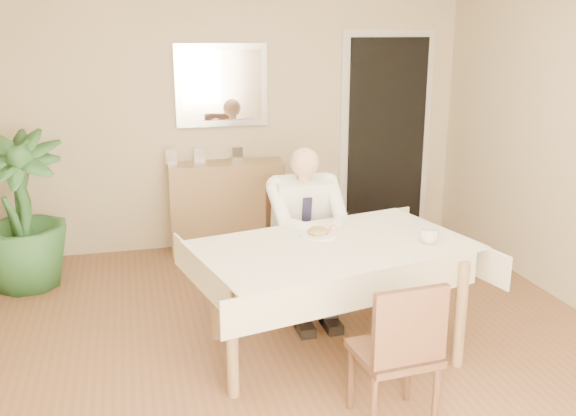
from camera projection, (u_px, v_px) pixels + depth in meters
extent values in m
plane|color=brown|center=(301.00, 366.00, 4.08)|extent=(5.00, 5.00, 0.00)
cube|color=beige|center=(233.00, 112.00, 6.05)|extent=(4.50, 0.02, 2.60)
cube|color=silver|center=(385.00, 137.00, 6.48)|extent=(0.96, 0.03, 2.10)
cube|color=black|center=(386.00, 137.00, 6.45)|extent=(0.80, 0.05, 1.95)
cube|color=silver|center=(222.00, 85.00, 5.93)|extent=(0.86, 0.03, 0.76)
cube|color=white|center=(222.00, 86.00, 5.92)|extent=(0.74, 0.02, 0.64)
cube|color=olive|center=(334.00, 249.00, 4.07)|extent=(1.76, 1.24, 0.04)
cube|color=#EEE4C5|center=(334.00, 245.00, 4.06)|extent=(1.88, 1.36, 0.01)
cube|color=#EEE4C5|center=(361.00, 291.00, 3.62)|extent=(1.66, 0.39, 0.22)
cube|color=#EEE4C5|center=(312.00, 237.00, 4.56)|extent=(1.66, 0.39, 0.22)
cube|color=#EEE4C5|center=(200.00, 273.00, 3.89)|extent=(0.24, 0.98, 0.22)
cube|color=#EEE4C5|center=(454.00, 250.00, 4.29)|extent=(0.24, 0.98, 0.22)
cylinder|color=olive|center=(232.00, 341.00, 3.66)|extent=(0.07, 0.07, 0.70)
cylinder|color=olive|center=(461.00, 315.00, 3.99)|extent=(0.07, 0.07, 0.70)
cylinder|color=olive|center=(214.00, 291.00, 4.35)|extent=(0.07, 0.07, 0.70)
cylinder|color=olive|center=(411.00, 272.00, 4.68)|extent=(0.07, 0.07, 0.70)
cube|color=#422616|center=(300.00, 248.00, 4.89)|extent=(0.47, 0.47, 0.04)
cube|color=#422616|center=(294.00, 208.00, 5.00)|extent=(0.44, 0.07, 0.44)
cylinder|color=#422616|center=(282.00, 288.00, 4.73)|extent=(0.04, 0.04, 0.43)
cylinder|color=#422616|center=(331.00, 283.00, 4.82)|extent=(0.04, 0.04, 0.43)
cylinder|color=#422616|center=(271.00, 270.00, 5.09)|extent=(0.04, 0.04, 0.43)
cylinder|color=#422616|center=(317.00, 266.00, 5.17)|extent=(0.04, 0.04, 0.43)
cube|color=#422616|center=(394.00, 353.00, 3.40)|extent=(0.44, 0.44, 0.04)
cube|color=#422616|center=(410.00, 327.00, 3.17)|extent=(0.41, 0.08, 0.40)
cylinder|color=#422616|center=(373.00, 411.00, 3.26)|extent=(0.04, 0.04, 0.39)
cylinder|color=#422616|center=(436.00, 402.00, 3.34)|extent=(0.04, 0.04, 0.39)
cylinder|color=#422616|center=(351.00, 377.00, 3.58)|extent=(0.04, 0.04, 0.39)
cylinder|color=#422616|center=(408.00, 369.00, 3.66)|extent=(0.04, 0.04, 0.39)
cube|color=white|center=(302.00, 212.00, 4.77)|extent=(0.42, 0.31, 0.55)
cube|color=black|center=(306.00, 220.00, 4.66)|extent=(0.07, 0.08, 0.36)
cylinder|color=tan|center=(304.00, 176.00, 4.65)|extent=(0.09, 0.09, 0.08)
sphere|color=tan|center=(305.00, 162.00, 4.60)|extent=(0.21, 0.21, 0.21)
cube|color=black|center=(296.00, 252.00, 4.62)|extent=(0.13, 0.42, 0.13)
cube|color=black|center=(322.00, 249.00, 4.67)|extent=(0.13, 0.42, 0.13)
cube|color=black|center=(302.00, 298.00, 4.54)|extent=(0.11, 0.12, 0.45)
cube|color=black|center=(329.00, 296.00, 4.58)|extent=(0.11, 0.12, 0.45)
cube|color=black|center=(304.00, 327.00, 4.53)|extent=(0.11, 0.26, 0.07)
cube|color=black|center=(331.00, 324.00, 4.58)|extent=(0.11, 0.26, 0.07)
cylinder|color=white|center=(318.00, 235.00, 4.22)|extent=(0.26, 0.26, 0.02)
ellipsoid|color=brown|center=(318.00, 231.00, 4.21)|extent=(0.14, 0.14, 0.06)
cylinder|color=silver|center=(327.00, 234.00, 4.17)|extent=(0.01, 0.13, 0.01)
cylinder|color=silver|center=(315.00, 235.00, 4.15)|extent=(0.01, 0.13, 0.01)
imported|color=white|center=(429.00, 236.00, 4.07)|extent=(0.12, 0.12, 0.09)
cube|color=olive|center=(227.00, 206.00, 6.10)|extent=(1.09, 0.44, 0.85)
cube|color=silver|center=(171.00, 157.00, 5.89)|extent=(0.10, 0.02, 0.14)
cube|color=silver|center=(200.00, 156.00, 5.95)|extent=(0.10, 0.02, 0.14)
cube|color=silver|center=(237.00, 155.00, 6.00)|extent=(0.10, 0.02, 0.14)
imported|color=#245024|center=(21.00, 212.00, 5.16)|extent=(0.82, 0.82, 1.28)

